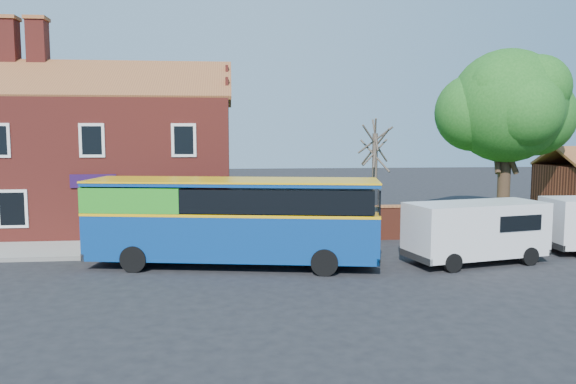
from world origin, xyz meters
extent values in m
plane|color=black|center=(0.00, 0.00, 0.00)|extent=(120.00, 120.00, 0.00)
cube|color=gray|center=(-7.00, 5.75, 0.06)|extent=(18.00, 3.50, 0.12)
cube|color=slate|center=(-7.00, 4.00, 0.07)|extent=(18.00, 0.15, 0.14)
cube|color=#426B28|center=(13.00, 13.00, 0.02)|extent=(26.00, 12.00, 0.04)
cube|color=maroon|center=(-7.00, 11.50, 3.25)|extent=(12.00, 8.00, 6.50)
cube|color=brown|center=(-7.00, 9.50, 7.50)|extent=(12.30, 4.08, 2.16)
cube|color=brown|center=(-7.00, 13.50, 7.50)|extent=(12.30, 4.08, 2.16)
cube|color=maroon|center=(-11.80, 11.50, 9.40)|extent=(0.90, 0.90, 2.20)
cube|color=maroon|center=(-10.40, 11.50, 9.40)|extent=(0.90, 0.90, 2.20)
cube|color=black|center=(-7.00, 7.47, 4.60)|extent=(1.10, 0.06, 1.50)
cube|color=#4C0F19|center=(-7.00, 7.45, 1.10)|extent=(0.95, 0.04, 2.10)
cube|color=silver|center=(-7.00, 7.47, 1.15)|extent=(1.20, 0.06, 2.30)
cube|color=#210C36|center=(-7.00, 7.44, 2.80)|extent=(2.00, 0.06, 0.60)
cube|color=maroon|center=(13.00, 7.00, 0.75)|extent=(22.00, 0.30, 1.50)
cube|color=brown|center=(13.00, 7.00, 1.55)|extent=(22.00, 0.38, 0.10)
cube|color=navy|center=(-0.84, 2.50, 1.21)|extent=(10.85, 4.47, 1.68)
cube|color=#E5A60C|center=(-0.84, 2.50, 2.05)|extent=(10.88, 4.49, 0.10)
cube|color=black|center=(-0.84, 2.50, 2.55)|extent=(10.44, 4.41, 0.84)
cube|color=green|center=(-4.26, 3.12, 2.55)|extent=(4.01, 3.27, 0.89)
cube|color=navy|center=(-0.84, 2.50, 3.12)|extent=(10.85, 4.47, 0.14)
cube|color=#E5A60C|center=(-0.84, 2.50, 3.20)|extent=(10.90, 4.51, 0.06)
cylinder|color=black|center=(-4.38, 1.88, 0.47)|extent=(0.98, 0.44, 0.95)
cylinder|color=black|center=(-3.94, 4.32, 0.47)|extent=(0.98, 0.44, 0.95)
cylinder|color=black|center=(2.27, 0.68, 0.47)|extent=(0.98, 0.44, 0.95)
cylinder|color=black|center=(2.71, 3.12, 0.47)|extent=(0.98, 0.44, 0.95)
cube|color=silver|center=(8.29, 2.02, 1.31)|extent=(5.59, 3.21, 2.00)
cube|color=black|center=(10.59, 2.54, 1.63)|extent=(0.47, 1.76, 0.79)
cube|color=black|center=(10.81, 2.59, 0.42)|extent=(0.56, 2.07, 0.25)
cylinder|color=black|center=(6.86, 0.68, 0.35)|extent=(0.72, 0.37, 0.69)
cylinder|color=black|center=(6.43, 2.62, 0.35)|extent=(0.72, 0.37, 0.69)
cylinder|color=black|center=(10.14, 1.43, 0.35)|extent=(0.72, 0.37, 0.69)
cylinder|color=black|center=(9.71, 3.36, 0.35)|extent=(0.72, 0.37, 0.69)
cylinder|color=black|center=(12.96, 4.22, 0.34)|extent=(0.69, 0.24, 0.68)
cylinder|color=black|center=(14.03, 11.26, 1.96)|extent=(0.68, 0.68, 3.91)
sphere|color=#2C7524|center=(14.03, 11.26, 6.38)|extent=(6.12, 6.12, 6.12)
sphere|color=#2C7524|center=(15.82, 11.60, 5.87)|extent=(4.42, 4.42, 4.42)
sphere|color=#2C7524|center=(12.42, 11.77, 6.04)|extent=(4.25, 4.25, 4.25)
cylinder|color=#4C4238|center=(6.43, 9.99, 2.45)|extent=(0.28, 0.28, 4.91)
cylinder|color=#4C4238|center=(6.43, 9.99, 4.21)|extent=(0.29, 2.39, 1.93)
cylinder|color=#4C4238|center=(6.43, 9.99, 4.03)|extent=(1.25, 1.77, 1.77)
cylinder|color=#4C4238|center=(6.43, 9.99, 4.38)|extent=(2.01, 0.92, 1.96)
camera|label=1|loc=(-0.93, -18.09, 4.92)|focal=35.00mm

